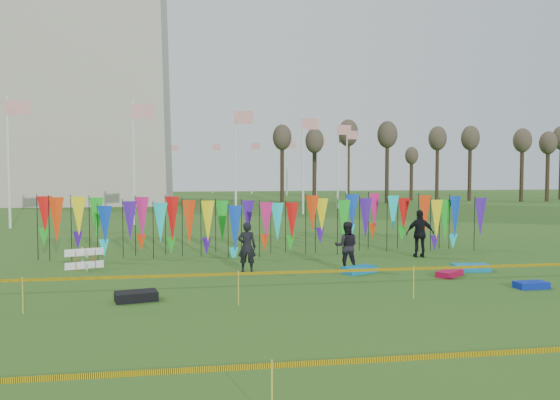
{
  "coord_description": "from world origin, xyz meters",
  "views": [
    {
      "loc": [
        -2.97,
        -15.13,
        3.45
      ],
      "look_at": [
        0.38,
        6.0,
        2.33
      ],
      "focal_mm": 35.0,
      "sensor_mm": 36.0,
      "label": 1
    }
  ],
  "objects": [
    {
      "name": "ground",
      "position": [
        0.0,
        0.0,
        0.0
      ],
      "size": [
        160.0,
        160.0,
        0.0
      ],
      "primitive_type": "plane",
      "color": "#255016",
      "rests_on": "ground"
    },
    {
      "name": "flagpole_ring",
      "position": [
        -14.0,
        48.0,
        4.0
      ],
      "size": [
        57.4,
        56.16,
        8.0
      ],
      "color": "silver",
      "rests_on": "ground"
    },
    {
      "name": "banner_row",
      "position": [
        0.28,
        7.27,
        1.46
      ],
      "size": [
        18.64,
        0.64,
        2.34
      ],
      "color": "black",
      "rests_on": "ground"
    },
    {
      "name": "caution_tape_near",
      "position": [
        -0.22,
        -1.26,
        0.78
      ],
      "size": [
        26.0,
        0.02,
        0.9
      ],
      "color": "#FFC905",
      "rests_on": "ground"
    },
    {
      "name": "caution_tape_far",
      "position": [
        -0.22,
        -7.95,
        0.78
      ],
      "size": [
        26.0,
        0.02,
        0.9
      ],
      "color": "#FFC905",
      "rests_on": "ground"
    },
    {
      "name": "tree_line",
      "position": [
        32.0,
        44.0,
        6.17
      ],
      "size": [
        53.92,
        1.92,
        7.84
      ],
      "color": "#3A2B1D",
      "rests_on": "ground"
    },
    {
      "name": "box_kite",
      "position": [
        -6.8,
        4.81,
        0.37
      ],
      "size": [
        0.67,
        0.67,
        0.74
      ],
      "rotation": [
        0.0,
        0.0,
        0.34
      ],
      "color": "red",
      "rests_on": "ground"
    },
    {
      "name": "person_left",
      "position": [
        -1.18,
        3.41,
        0.86
      ],
      "size": [
        0.72,
        0.59,
        1.73
      ],
      "primitive_type": "imported",
      "rotation": [
        0.0,
        0.0,
        2.91
      ],
      "color": "black",
      "rests_on": "ground"
    },
    {
      "name": "person_mid",
      "position": [
        2.26,
        3.1,
        0.85
      ],
      "size": [
        0.93,
        0.7,
        1.71
      ],
      "primitive_type": "imported",
      "rotation": [
        0.0,
        0.0,
        2.9
      ],
      "color": "black",
      "rests_on": "ground"
    },
    {
      "name": "person_right",
      "position": [
        6.01,
        5.51,
        0.95
      ],
      "size": [
        1.2,
        0.8,
        1.9
      ],
      "primitive_type": "imported",
      "rotation": [
        0.0,
        0.0,
        2.98
      ],
      "color": "black",
      "rests_on": "ground"
    },
    {
      "name": "kite_bag_turquoise",
      "position": [
        2.56,
        2.57,
        0.12
      ],
      "size": [
        1.29,
        1.01,
        0.23
      ],
      "primitive_type": "cube",
      "rotation": [
        0.0,
        0.0,
        0.44
      ],
      "color": "#0B76B2",
      "rests_on": "ground"
    },
    {
      "name": "kite_bag_blue",
      "position": [
        6.86,
        -0.55,
        0.1
      ],
      "size": [
        0.95,
        0.52,
        0.2
      ],
      "primitive_type": "cube",
      "rotation": [
        0.0,
        0.0,
        0.04
      ],
      "color": "#0A25AF",
      "rests_on": "ground"
    },
    {
      "name": "kite_bag_red",
      "position": [
        5.33,
        1.54,
        0.1
      ],
      "size": [
        1.14,
        1.03,
        0.19
      ],
      "primitive_type": "cube",
      "rotation": [
        0.0,
        0.0,
        0.65
      ],
      "color": "#A90B36",
      "rests_on": "ground"
    },
    {
      "name": "kite_bag_black",
      "position": [
        -4.51,
        -0.33,
        0.13
      ],
      "size": [
        1.2,
        0.86,
        0.25
      ],
      "primitive_type": "cube",
      "rotation": [
        0.0,
        0.0,
        0.23
      ],
      "color": "black",
      "rests_on": "ground"
    },
    {
      "name": "kite_bag_teal",
      "position": [
        6.5,
        2.32,
        0.12
      ],
      "size": [
        1.31,
        0.75,
        0.24
      ],
      "primitive_type": "cube",
      "rotation": [
        0.0,
        0.0,
        -0.13
      ],
      "color": "#0D7AB7",
      "rests_on": "ground"
    }
  ]
}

